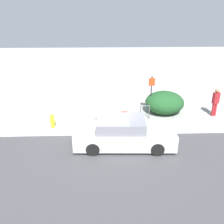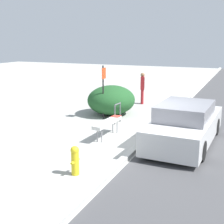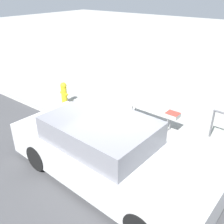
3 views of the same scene
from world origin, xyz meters
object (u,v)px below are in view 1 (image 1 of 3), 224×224
bench (112,114)px  fire_hydrant (52,121)px  bike_rack (145,111)px  pedestrian (215,102)px  parked_car_near (124,134)px  sign_post (151,91)px

bench → fire_hydrant: 3.25m
bike_rack → pedestrian: 4.21m
pedestrian → parked_car_near: size_ratio=0.36×
fire_hydrant → pedestrian: size_ratio=0.46×
fire_hydrant → pedestrian: 9.38m
pedestrian → parked_car_near: 6.57m
pedestrian → bench: bearing=-12.1°
fire_hydrant → parked_car_near: (3.62, -2.09, 0.23)m
sign_post → parked_car_near: sign_post is taller
fire_hydrant → parked_car_near: parked_car_near is taller
bench → parked_car_near: size_ratio=0.38×
sign_post → pedestrian: bearing=-8.5°
parked_car_near → bench: bearing=101.6°
bike_rack → sign_post: bearing=61.2°
bench → pedestrian: size_ratio=1.06×
sign_post → pedestrian: 3.78m
bike_rack → fire_hydrant: 5.19m
fire_hydrant → pedestrian: (9.28, 1.24, 0.48)m
parked_car_near → sign_post: bearing=65.8°
bench → fire_hydrant: (-3.20, -0.53, -0.12)m
fire_hydrant → bench: bearing=9.4°
bike_rack → parked_car_near: parked_car_near is taller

